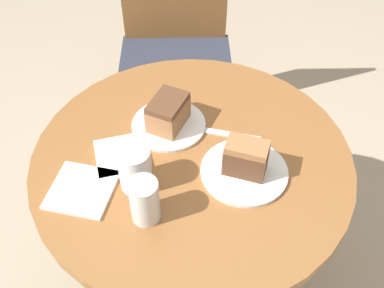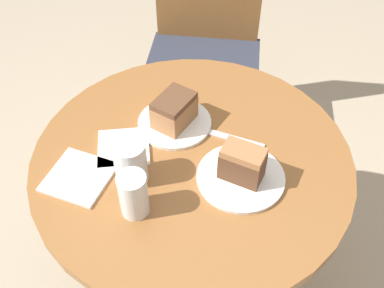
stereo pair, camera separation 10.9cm
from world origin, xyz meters
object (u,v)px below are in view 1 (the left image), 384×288
at_px(cake_slice_near, 246,158).
at_px(cake_slice_far, 168,112).
at_px(plate_far, 169,125).
at_px(glass_water, 145,202).
at_px(glass_lemonade, 135,170).
at_px(chair, 175,44).
at_px(plate_near, 244,171).

distance_m(cake_slice_near, cake_slice_far, 0.25).
distance_m(plate_far, glass_water, 0.29).
xyz_separation_m(cake_slice_far, glass_lemonade, (-0.07, -0.19, 0.00)).
bearing_deg(cake_slice_far, chair, 89.45).
bearing_deg(plate_near, glass_water, -152.55).
bearing_deg(glass_water, plate_far, 80.89).
relative_size(plate_near, glass_water, 1.87).
bearing_deg(chair, cake_slice_near, -79.14).
bearing_deg(plate_near, chair, 101.15).
relative_size(glass_lemonade, glass_water, 1.01).
relative_size(chair, glass_water, 8.24).
relative_size(plate_far, glass_lemonade, 1.73).
bearing_deg(cake_slice_far, plate_near, -41.79).
height_order(cake_slice_near, glass_lemonade, glass_lemonade).
bearing_deg(glass_water, cake_slice_far, 80.89).
height_order(plate_far, cake_slice_near, cake_slice_near).
relative_size(plate_far, glass_water, 1.74).
xyz_separation_m(chair, cake_slice_far, (-0.01, -0.73, 0.29)).
relative_size(chair, cake_slice_near, 8.19).
height_order(chair, glass_lemonade, chair).
distance_m(chair, plate_near, 0.95).
bearing_deg(chair, glass_lemonade, -95.15).
bearing_deg(glass_water, plate_near, 27.45).
xyz_separation_m(cake_slice_near, glass_lemonade, (-0.26, -0.03, -0.00)).
height_order(plate_far, cake_slice_far, cake_slice_far).
distance_m(chair, glass_water, 1.06).
height_order(chair, cake_slice_near, chair).
distance_m(plate_near, glass_water, 0.26).
distance_m(chair, cake_slice_far, 0.79).
bearing_deg(plate_far, glass_water, -99.11).
distance_m(plate_near, plate_far, 0.25).
distance_m(chair, cake_slice_near, 0.96).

